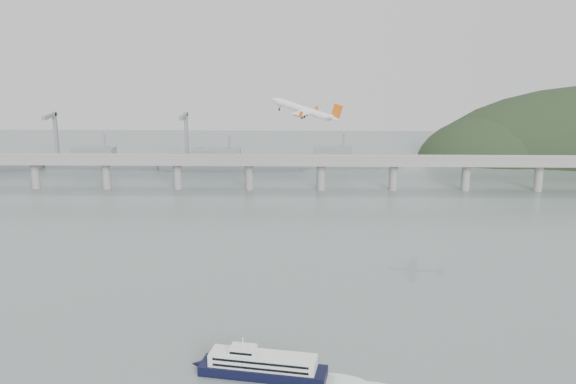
{
  "coord_description": "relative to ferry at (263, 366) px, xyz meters",
  "views": [
    {
      "loc": [
        6.17,
        -254.58,
        116.87
      ],
      "look_at": [
        0.0,
        55.0,
        36.0
      ],
      "focal_mm": 42.0,
      "sensor_mm": 36.0,
      "label": 1
    }
  ],
  "objects": [
    {
      "name": "ground",
      "position": [
        6.26,
        51.49,
        -3.61
      ],
      "size": [
        900.0,
        900.0,
        0.0
      ],
      "primitive_type": "plane",
      "color": "slate",
      "rests_on": "ground"
    },
    {
      "name": "bridge",
      "position": [
        5.11,
        251.49,
        14.04
      ],
      "size": [
        800.0,
        22.0,
        23.9
      ],
      "color": "gray",
      "rests_on": "ground"
    },
    {
      "name": "ferry",
      "position": [
        0.0,
        0.0,
        0.0
      ],
      "size": [
        70.13,
        21.22,
        13.3
      ],
      "rotation": [
        0.0,
        0.0,
        -0.18
      ],
      "color": "black",
      "rests_on": "ground"
    },
    {
      "name": "distant_fleet",
      "position": [
        -149.09,
        316.57,
        2.61
      ],
      "size": [
        453.0,
        60.9,
        40.0
      ],
      "color": "slate",
      "rests_on": "ground"
    },
    {
      "name": "airliner",
      "position": [
        14.29,
        128.74,
        68.37
      ],
      "size": [
        36.82,
        33.89,
        12.87
      ],
      "rotation": [
        0.05,
        -0.27,
        2.89
      ],
      "color": "white",
      "rests_on": "ground"
    }
  ]
}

